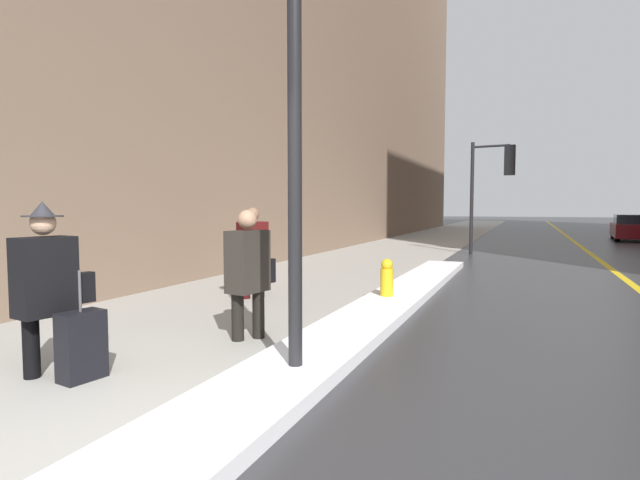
{
  "coord_description": "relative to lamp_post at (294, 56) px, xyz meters",
  "views": [
    {
      "loc": [
        2.11,
        -2.03,
        1.48
      ],
      "look_at": [
        -0.4,
        4.0,
        1.05
      ],
      "focal_mm": 28.0,
      "sensor_mm": 36.0,
      "label": 1
    }
  ],
  "objects": [
    {
      "name": "parked_car_maroon",
      "position": [
        6.33,
        22.15,
        -2.16
      ],
      "size": [
        2.21,
        4.42,
        1.15
      ],
      "rotation": [
        0.0,
        0.0,
        1.49
      ],
      "color": "#600F14",
      "rests_on": "ground"
    },
    {
      "name": "lamp_post",
      "position": [
        0.0,
        0.0,
        0.0
      ],
      "size": [
        0.28,
        0.28,
        4.5
      ],
      "color": "black",
      "rests_on": "ground"
    },
    {
      "name": "pedestrian_in_fedora",
      "position": [
        -2.03,
        -0.75,
        -1.89
      ],
      "size": [
        0.35,
        0.7,
        1.53
      ],
      "rotation": [
        0.0,
        0.0,
        -1.74
      ],
      "color": "black",
      "rests_on": "ground"
    },
    {
      "name": "road_centre_stripe",
      "position": [
        3.7,
        13.24,
        -2.72
      ],
      "size": [
        0.16,
        80.0,
        0.0
      ],
      "color": "gold",
      "rests_on": "ground"
    },
    {
      "name": "sidewalk_slab",
      "position": [
        -2.3,
        13.24,
        -2.72
      ],
      "size": [
        4.0,
        80.0,
        0.01
      ],
      "color": "#9E9B93",
      "rests_on": "ground"
    },
    {
      "name": "pedestrian_in_glasses",
      "position": [
        -1.03,
        0.96,
        -1.92
      ],
      "size": [
        0.35,
        0.7,
        1.45
      ],
      "rotation": [
        0.0,
        0.0,
        -1.74
      ],
      "color": "black",
      "rests_on": "ground"
    },
    {
      "name": "pedestrian_trailing",
      "position": [
        -2.27,
        3.18,
        -1.9
      ],
      "size": [
        0.36,
        0.52,
        1.48
      ],
      "rotation": [
        0.0,
        0.0,
        -1.74
      ],
      "color": "#340C0C",
      "rests_on": "ground"
    },
    {
      "name": "building_facade_left",
      "position": [
        -7.3,
        18.24,
        6.37
      ],
      "size": [
        6.0,
        36.0,
        18.18
      ],
      "color": "#846B56",
      "rests_on": "ground"
    },
    {
      "name": "traffic_light_near",
      "position": [
        0.88,
        12.45,
        -0.2
      ],
      "size": [
        1.31,
        0.33,
        3.5
      ],
      "rotation": [
        0.0,
        0.0,
        -0.11
      ],
      "color": "black",
      "rests_on": "ground"
    },
    {
      "name": "ground_plane",
      "position": [
        -0.3,
        -1.76,
        -2.72
      ],
      "size": [
        160.0,
        160.0,
        0.0
      ],
      "primitive_type": "plane",
      "color": "#2D2D30"
    },
    {
      "name": "snow_bank_curb",
      "position": [
        -0.05,
        3.21,
        -2.66
      ],
      "size": [
        0.85,
        11.34,
        0.13
      ],
      "color": "white",
      "rests_on": "ground"
    },
    {
      "name": "rolling_suitcase",
      "position": [
        -1.66,
        -0.73,
        -2.42
      ],
      "size": [
        0.28,
        0.39,
        0.95
      ],
      "rotation": [
        0.0,
        0.0,
        -1.74
      ],
      "color": "black",
      "rests_on": "ground"
    },
    {
      "name": "fire_hydrant",
      "position": [
        -0.15,
        3.55,
        -2.38
      ],
      "size": [
        0.2,
        0.2,
        0.7
      ],
      "color": "gold",
      "rests_on": "ground"
    }
  ]
}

